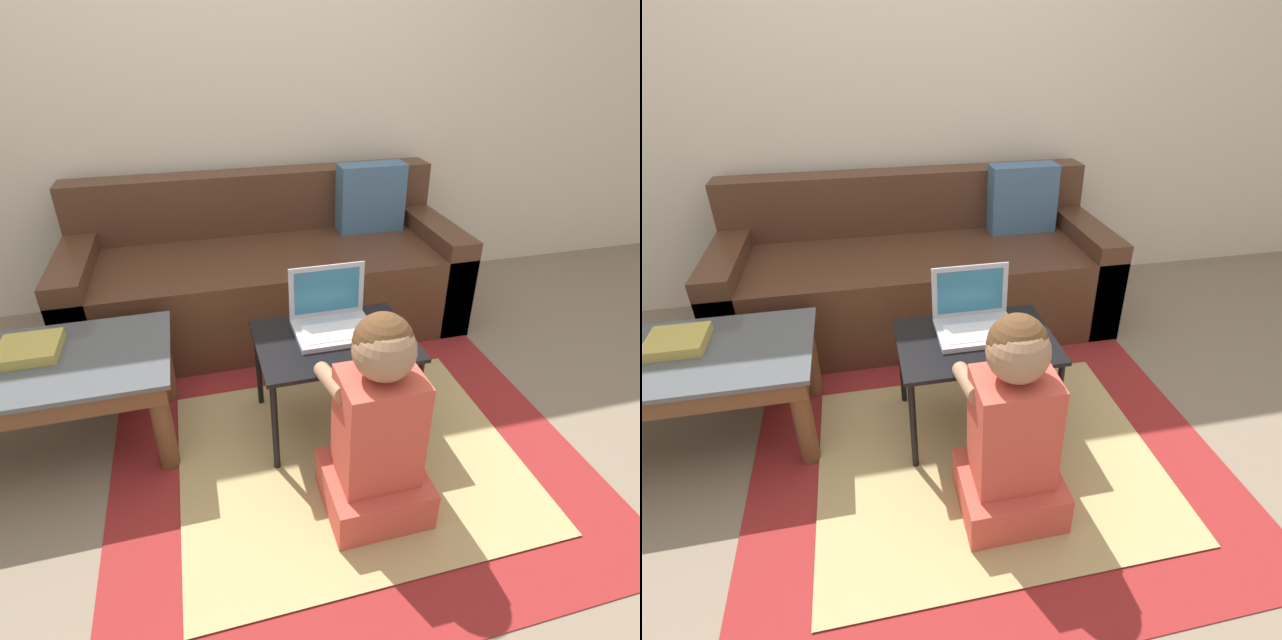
% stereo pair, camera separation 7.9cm
% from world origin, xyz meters
% --- Properties ---
extents(ground_plane, '(16.00, 16.00, 0.00)m').
position_xyz_m(ground_plane, '(0.00, 0.00, 0.00)').
color(ground_plane, '#7F705B').
extents(wall_back, '(9.00, 0.06, 2.50)m').
position_xyz_m(wall_back, '(0.00, 1.52, 1.25)').
color(wall_back, beige).
rests_on(wall_back, ground_plane).
extents(area_rug, '(1.74, 1.43, 0.01)m').
position_xyz_m(area_rug, '(0.09, -0.05, 0.00)').
color(area_rug, maroon).
rests_on(area_rug, ground_plane).
extents(couch, '(1.98, 0.80, 0.79)m').
position_xyz_m(couch, '(-0.01, 1.08, 0.28)').
color(couch, '#4C2D1E').
rests_on(couch, ground_plane).
extents(coffee_table, '(0.94, 0.52, 0.41)m').
position_xyz_m(coffee_table, '(-0.99, 0.30, 0.34)').
color(coffee_table, '#4C5156').
rests_on(coffee_table, ground_plane).
extents(laptop_desk, '(0.59, 0.43, 0.41)m').
position_xyz_m(laptop_desk, '(0.09, 0.17, 0.36)').
color(laptop_desk, black).
rests_on(laptop_desk, ground_plane).
extents(laptop, '(0.30, 0.23, 0.24)m').
position_xyz_m(laptop, '(0.10, 0.24, 0.45)').
color(laptop, '#B7BCC6').
rests_on(laptop, laptop_desk).
extents(computer_mouse, '(0.07, 0.11, 0.04)m').
position_xyz_m(computer_mouse, '(0.31, 0.12, 0.43)').
color(computer_mouse, black).
rests_on(computer_mouse, laptop_desk).
extents(person_seated, '(0.33, 0.41, 0.75)m').
position_xyz_m(person_seated, '(0.10, -0.26, 0.34)').
color(person_seated, '#CC4C3D').
rests_on(person_seated, ground_plane).
extents(book_on_table, '(0.21, 0.20, 0.04)m').
position_xyz_m(book_on_table, '(-1.00, 0.36, 0.42)').
color(book_on_table, tan).
rests_on(book_on_table, coffee_table).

